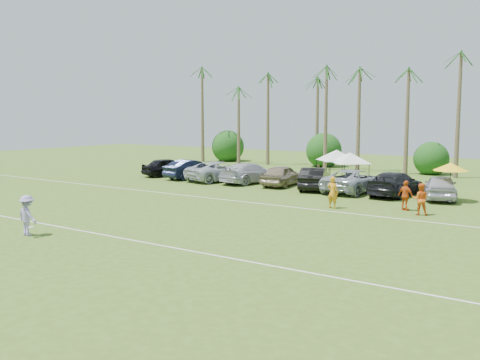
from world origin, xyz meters
The scene contains 29 objects.
ground centered at (0.00, 0.00, 0.00)m, with size 120.00×120.00×0.00m, color #40601C.
field_lines centered at (0.00, 8.00, 0.01)m, with size 80.00×12.10×0.01m.
palm_tree_0 centered at (-22.00, 38.00, 7.48)m, with size 2.40×2.40×8.90m.
palm_tree_1 centered at (-17.00, 38.00, 8.35)m, with size 2.40×2.40×9.90m.
palm_tree_2 centered at (-12.00, 38.00, 9.21)m, with size 2.40×2.40×10.90m.
palm_tree_3 centered at (-8.00, 38.00, 10.06)m, with size 2.40×2.40×11.90m.
palm_tree_4 centered at (-4.00, 38.00, 7.48)m, with size 2.40×2.40×8.90m.
palm_tree_5 centered at (0.00, 38.00, 8.35)m, with size 2.40×2.40×9.90m.
palm_tree_6 centered at (4.00, 38.00, 9.21)m, with size 2.40×2.40×10.90m.
palm_tree_7 centered at (8.00, 38.00, 10.06)m, with size 2.40×2.40×11.90m.
bush_tree_0 centered at (-19.00, 39.00, 1.80)m, with size 4.00×4.00×4.00m.
bush_tree_1 centered at (-6.00, 39.00, 1.80)m, with size 4.00×4.00×4.00m.
bush_tree_2 centered at (6.00, 39.00, 1.80)m, with size 4.00×4.00×4.00m.
sideline_player_a centered at (6.08, 15.06, 0.99)m, with size 0.73×0.48×1.99m, color orange.
sideline_player_b centered at (11.20, 15.85, 0.92)m, with size 0.90×0.70×1.85m, color orange.
sideline_player_c centered at (10.06, 16.80, 0.92)m, with size 1.07×0.45×1.83m, color #D25417.
canopy_tent_left centered at (0.71, 27.61, 2.75)m, with size 3.97×3.97×3.21m.
canopy_tent_right centered at (2.33, 26.70, 2.64)m, with size 3.80×3.80×3.08m.
market_umbrella centered at (11.43, 21.91, 2.33)m, with size 2.33×2.33×2.59m.
frisbee_player centered at (-2.82, -0.12, 0.98)m, with size 1.31×0.82×1.96m.
parked_car_0 centered at (-14.17, 22.55, 0.86)m, with size 2.03×5.04×1.72m, color black.
parked_car_1 centered at (-11.06, 22.14, 0.86)m, with size 1.82×5.21×1.72m, color black.
parked_car_2 centered at (-7.95, 22.22, 0.86)m, with size 2.85×6.18×1.72m, color silver.
parked_car_3 centered at (-4.84, 22.45, 0.86)m, with size 2.40×5.91×1.72m, color #BAB9C5.
parked_car_4 centered at (-1.73, 22.45, 0.86)m, with size 2.03×5.04×1.72m, color gray.
parked_car_5 centered at (1.38, 22.01, 0.86)m, with size 1.82×5.21×1.72m, color black.
parked_car_6 centered at (4.49, 22.26, 0.86)m, with size 2.85×6.18×1.72m, color #9EA5AE.
parked_car_7 centered at (7.60, 22.36, 0.86)m, with size 2.40×5.91×1.72m, color black.
parked_car_8 centered at (10.71, 22.39, 0.86)m, with size 2.03×5.04×1.72m, color #B5B3C0.
Camera 1 is at (19.71, -15.15, 5.76)m, focal length 40.00 mm.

